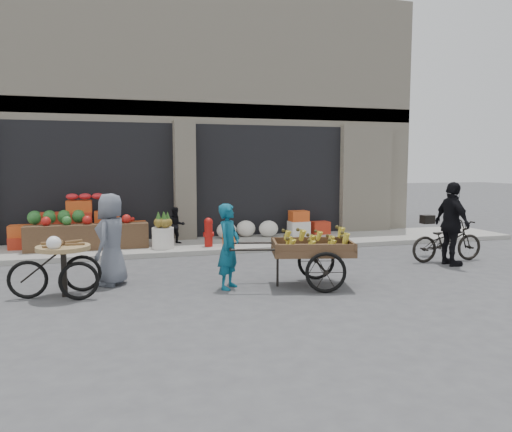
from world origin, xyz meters
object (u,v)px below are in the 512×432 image
object	(u,v)px
pineapple_bin	(163,238)
cyclist	(452,224)
fire_hydrant	(208,231)
seated_person	(176,225)
banana_cart	(309,246)
bicycle	(447,241)
vendor_woman	(229,246)
vendor_grey	(111,239)
tricycle_cart	(63,262)
orange_bucket	(229,240)

from	to	relation	value
pineapple_bin	cyclist	distance (m)	6.54
fire_hydrant	pineapple_bin	bearing A→B (deg)	177.40
seated_person	banana_cart	size ratio (longest dim) A/B	0.37
seated_person	bicycle	size ratio (longest dim) A/B	0.54
vendor_woman	vendor_grey	size ratio (longest dim) A/B	0.90
vendor_woman	seated_person	bearing A→B (deg)	40.95
tricycle_cart	bicycle	world-z (taller)	tricycle_cart
seated_person	banana_cart	bearing A→B (deg)	-79.69
seated_person	vendor_woman	xyz separation A→B (m)	(0.32, -4.37, 0.15)
seated_person	fire_hydrant	bearing A→B (deg)	-52.88
seated_person	cyclist	xyz separation A→B (m)	(5.28, -3.80, 0.30)
pineapple_bin	seated_person	distance (m)	0.75
banana_cart	cyclist	bearing A→B (deg)	26.91
fire_hydrant	banana_cart	distance (m)	4.09
orange_bucket	vendor_grey	world-z (taller)	vendor_grey
seated_person	banana_cart	xyz separation A→B (m)	(1.71, -4.61, 0.13)
fire_hydrant	seated_person	size ratio (longest dim) A/B	0.76
orange_bucket	banana_cart	bearing A→B (deg)	-82.63
fire_hydrant	seated_person	bearing A→B (deg)	137.12
tricycle_cart	bicycle	bearing A→B (deg)	8.29
fire_hydrant	bicycle	size ratio (longest dim) A/B	0.41
fire_hydrant	vendor_woman	xyz separation A→B (m)	(-0.38, -3.72, 0.23)
fire_hydrant	tricycle_cart	world-z (taller)	tricycle_cart
fire_hydrant	vendor_grey	size ratio (longest dim) A/B	0.44
seated_person	orange_bucket	bearing A→B (deg)	-40.26
pineapple_bin	vendor_woman	world-z (taller)	vendor_woman
banana_cart	vendor_woman	world-z (taller)	vendor_woman
orange_bucket	fire_hydrant	bearing A→B (deg)	174.29
seated_person	tricycle_cart	bearing A→B (deg)	-129.78
fire_hydrant	cyclist	size ratio (longest dim) A/B	0.40
fire_hydrant	banana_cart	world-z (taller)	banana_cart
vendor_woman	tricycle_cart	world-z (taller)	vendor_woman
pineapple_bin	banana_cart	distance (m)	4.54
fire_hydrant	banana_cart	xyz separation A→B (m)	(1.01, -3.96, 0.21)
banana_cart	vendor_woman	size ratio (longest dim) A/B	1.70
fire_hydrant	tricycle_cart	distance (m)	4.63
pineapple_bin	cyclist	size ratio (longest dim) A/B	0.29
orange_bucket	vendor_woman	world-z (taller)	vendor_woman
tricycle_cart	vendor_woman	bearing A→B (deg)	-2.10
tricycle_cart	banana_cart	bearing A→B (deg)	-3.78
vendor_woman	cyclist	xyz separation A→B (m)	(4.96, 0.57, 0.15)
banana_cart	vendor_grey	size ratio (longest dim) A/B	1.53
pineapple_bin	vendor_grey	world-z (taller)	vendor_grey
pineapple_bin	fire_hydrant	xyz separation A→B (m)	(1.10, -0.05, 0.13)
pineapple_bin	orange_bucket	bearing A→B (deg)	-3.58
seated_person	vendor_grey	bearing A→B (deg)	-124.57
vendor_grey	tricycle_cart	bearing A→B (deg)	-25.56
cyclist	seated_person	bearing A→B (deg)	55.65
vendor_woman	orange_bucket	bearing A→B (deg)	23.26
pineapple_bin	bicycle	world-z (taller)	bicycle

